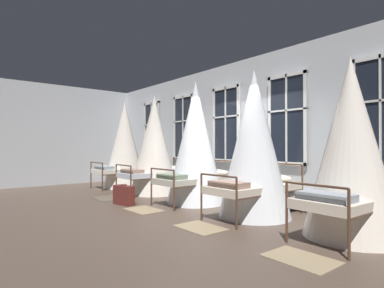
# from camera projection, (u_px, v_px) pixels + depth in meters

# --- Properties ---
(ground) EXTENTS (24.37, 24.37, 0.00)m
(ground) POSITION_uv_depth(u_px,v_px,m) (212.00, 210.00, 6.47)
(ground) COLOR #4C3D33
(back_wall_with_windows) EXTENTS (13.19, 0.10, 3.49)m
(back_wall_with_windows) POSITION_uv_depth(u_px,v_px,m) (256.00, 129.00, 7.40)
(back_wall_with_windows) COLOR silver
(back_wall_with_windows) RESTS_ON ground
(end_wall_left) EXTENTS (0.10, 6.82, 3.49)m
(end_wall_left) POSITION_uv_depth(u_px,v_px,m) (49.00, 135.00, 10.64)
(end_wall_left) COLOR silver
(end_wall_left) RESTS_ON ground
(window_bank) EXTENTS (10.06, 0.10, 2.82)m
(window_bank) POSITION_uv_depth(u_px,v_px,m) (253.00, 156.00, 7.32)
(window_bank) COLOR black
(window_bank) RESTS_ON ground
(cot_first) EXTENTS (1.38, 1.98, 2.81)m
(cot_first) POSITION_uv_depth(u_px,v_px,m) (125.00, 146.00, 10.17)
(cot_first) COLOR #4C3323
(cot_first) RESTS_ON ground
(cot_second) EXTENTS (1.38, 1.97, 2.78)m
(cot_second) POSITION_uv_depth(u_px,v_px,m) (154.00, 146.00, 8.78)
(cot_second) COLOR #4C3323
(cot_second) RESTS_ON ground
(cot_third) EXTENTS (1.38, 1.97, 2.89)m
(cot_third) POSITION_uv_depth(u_px,v_px,m) (196.00, 144.00, 7.33)
(cot_third) COLOR #4C3323
(cot_third) RESTS_ON ground
(cot_fourth) EXTENTS (1.38, 1.96, 2.81)m
(cot_fourth) POSITION_uv_depth(u_px,v_px,m) (254.00, 145.00, 5.89)
(cot_fourth) COLOR #4C3323
(cot_fourth) RESTS_ON ground
(cot_fifth) EXTENTS (1.38, 1.98, 2.67)m
(cot_fifth) POSITION_uv_depth(u_px,v_px,m) (351.00, 149.00, 4.55)
(cot_fifth) COLOR #4C3323
(cot_fifth) RESTS_ON ground
(rug_second) EXTENTS (0.83, 0.60, 0.01)m
(rug_second) POSITION_uv_depth(u_px,v_px,m) (107.00, 198.00, 7.90)
(rug_second) COLOR brown
(rug_second) RESTS_ON ground
(rug_third) EXTENTS (0.81, 0.58, 0.01)m
(rug_third) POSITION_uv_depth(u_px,v_px,m) (144.00, 210.00, 6.48)
(rug_third) COLOR #8E7A5B
(rug_third) RESTS_ON ground
(rug_fourth) EXTENTS (0.80, 0.56, 0.01)m
(rug_fourth) POSITION_uv_depth(u_px,v_px,m) (200.00, 228.00, 5.07)
(rug_fourth) COLOR #8E7A5B
(rug_fourth) RESTS_ON ground
(rug_fifth) EXTENTS (0.81, 0.57, 0.01)m
(rug_fifth) POSITION_uv_depth(u_px,v_px,m) (301.00, 259.00, 3.66)
(rug_fifth) COLOR #8E7A5B
(rug_fifth) RESTS_ON ground
(suitcase_dark) EXTENTS (0.59, 0.30, 0.47)m
(suitcase_dark) POSITION_uv_depth(u_px,v_px,m) (124.00, 195.00, 7.08)
(suitcase_dark) COLOR #5B231E
(suitcase_dark) RESTS_ON ground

